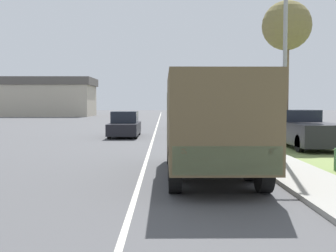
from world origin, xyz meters
The scene contains 11 objects.
ground_plane centered at (0.00, 40.00, 0.00)m, with size 180.00×180.00×0.00m, color #4C4C4F.
lane_centre_stripe centered at (0.00, 40.00, 0.00)m, with size 0.12×120.00×0.00m.
sidewalk_right centered at (4.50, 40.00, 0.06)m, with size 1.80×120.00×0.12m.
grass_strip_right centered at (8.90, 40.00, 0.01)m, with size 7.00×120.00×0.02m.
military_truck centered at (1.95, 12.70, 1.60)m, with size 2.39×7.07×2.84m.
car_nearest_ahead centered at (-1.82, 27.35, 0.72)m, with size 1.78×4.83×1.60m.
car_second_ahead centered at (1.92, 36.10, 0.62)m, with size 1.75×4.26×1.36m.
pickup_truck centered at (7.33, 20.67, 0.85)m, with size 2.01×5.54×1.76m.
lamp_post centered at (4.54, 15.07, 4.39)m, with size 1.69×0.24×7.19m.
tree_mid_right centered at (6.97, 22.59, 6.01)m, with size 2.52×2.52×7.35m.
building_distant centered at (-19.72, 70.55, 3.18)m, with size 17.59×9.45×6.27m.
Camera 1 is at (0.65, 0.78, 2.10)m, focal length 45.00 mm.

